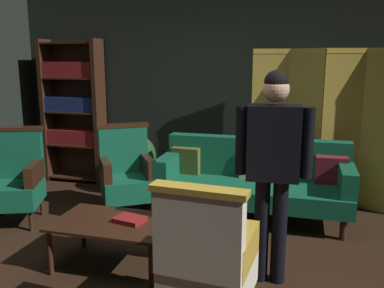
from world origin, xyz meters
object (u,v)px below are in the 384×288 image
object	(u,v)px
armchair_gilt_accent	(206,260)
coffee_table	(113,226)
velvet_couch	(254,178)
standing_figure	(273,159)
armchair_wing_left	(14,179)
book_red_leather	(130,219)
folding_screen	(322,126)
armchair_wing_right	(126,173)
potted_plant	(137,160)
bookshelf	(74,108)

from	to	relation	value
armchair_gilt_accent	coffee_table	bearing A→B (deg)	148.42
velvet_couch	standing_figure	bearing A→B (deg)	-77.80
armchair_wing_left	book_red_leather	bearing A→B (deg)	-20.76
folding_screen	armchair_wing_left	xyz separation A→B (m)	(-3.26, -1.47, -0.50)
folding_screen	velvet_couch	xyz separation A→B (m)	(-0.73, -0.62, -0.53)
armchair_wing_right	potted_plant	world-z (taller)	armchair_wing_right
armchair_wing_right	coffee_table	bearing A→B (deg)	-71.05
folding_screen	armchair_wing_left	bearing A→B (deg)	-155.66
folding_screen	armchair_wing_left	size ratio (longest dim) A/B	1.83
bookshelf	armchair_wing_right	world-z (taller)	bookshelf
bookshelf	armchair_wing_right	size ratio (longest dim) A/B	1.97
armchair_wing_right	standing_figure	distance (m)	2.10
folding_screen	coffee_table	bearing A→B (deg)	-129.64
folding_screen	velvet_couch	bearing A→B (deg)	-139.61
armchair_wing_left	armchair_wing_right	size ratio (longest dim) A/B	1.00
folding_screen	velvet_couch	world-z (taller)	folding_screen
coffee_table	armchair_wing_right	world-z (taller)	armchair_wing_right
bookshelf	book_red_leather	size ratio (longest dim) A/B	8.45
bookshelf	velvet_couch	distance (m)	2.87
armchair_wing_left	potted_plant	bearing A→B (deg)	53.73
bookshelf	armchair_wing_right	distance (m)	1.75
coffee_table	standing_figure	xyz separation A→B (m)	(1.32, 0.13, 0.65)
bookshelf	armchair_wing_left	bearing A→B (deg)	-83.62
armchair_gilt_accent	standing_figure	bearing A→B (deg)	63.82
coffee_table	book_red_leather	size ratio (longest dim) A/B	4.12
velvet_couch	standing_figure	size ratio (longest dim) A/B	1.25
potted_plant	armchair_gilt_accent	bearing A→B (deg)	-58.44
book_red_leather	coffee_table	bearing A→B (deg)	-170.52
armchair_gilt_accent	book_red_leather	bearing A→B (deg)	142.93
armchair_wing_left	potted_plant	size ratio (longest dim) A/B	1.31
potted_plant	book_red_leather	distance (m)	2.02
armchair_wing_left	standing_figure	world-z (taller)	standing_figure
armchair_wing_left	book_red_leather	size ratio (longest dim) A/B	4.29
bookshelf	armchair_wing_left	xyz separation A→B (m)	(0.18, -1.59, -0.59)
coffee_table	book_red_leather	world-z (taller)	book_red_leather
velvet_couch	bookshelf	bearing A→B (deg)	164.69
velvet_couch	book_red_leather	xyz separation A→B (m)	(-0.88, -1.47, -0.01)
velvet_couch	potted_plant	distance (m)	1.65
velvet_couch	armchair_wing_left	world-z (taller)	armchair_wing_left
armchair_wing_right	standing_figure	size ratio (longest dim) A/B	0.61
coffee_table	potted_plant	distance (m)	2.00
armchair_wing_right	velvet_couch	bearing A→B (deg)	12.21
folding_screen	armchair_wing_left	world-z (taller)	folding_screen
folding_screen	standing_figure	bearing A→B (deg)	-102.37
velvet_couch	standing_figure	xyz separation A→B (m)	(0.30, -1.37, 0.57)
potted_plant	folding_screen	bearing A→B (deg)	5.18
potted_plant	book_red_leather	size ratio (longest dim) A/B	3.28
folding_screen	armchair_wing_right	distance (m)	2.41
folding_screen	bookshelf	world-z (taller)	bookshelf
folding_screen	book_red_leather	distance (m)	2.70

